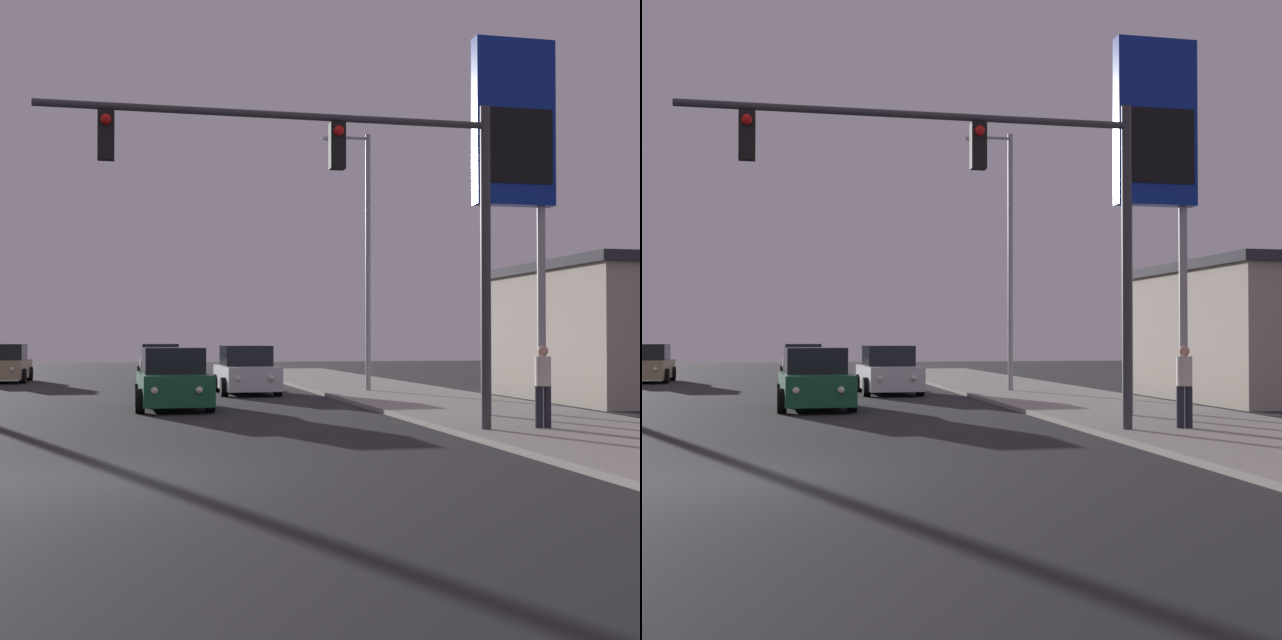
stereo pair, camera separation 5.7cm
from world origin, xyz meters
The scene contains 10 objects.
ground_plane centered at (0.00, 0.00, 0.00)m, with size 120.00×120.00×0.00m, color #28282B.
sidewalk_right centered at (9.50, 10.00, 0.06)m, with size 5.00×60.00×0.12m.
car_silver centered at (1.98, 28.52, 0.76)m, with size 2.04×4.31×1.68m.
car_green centered at (1.82, 12.01, 0.76)m, with size 2.04×4.34×1.68m.
car_white centered at (4.61, 18.15, 0.76)m, with size 2.04×4.33×1.68m.
car_tan centered at (-4.75, 28.51, 0.76)m, with size 2.04×4.32×1.68m.
traffic_light_mast centered at (5.03, 4.00, 4.80)m, with size 8.84×0.36×6.50m.
street_lamp centered at (8.68, 17.41, 5.12)m, with size 1.74×0.24×9.00m.
gas_station_sign centered at (9.65, 7.07, 6.62)m, with size 2.00×0.42×9.00m.
pedestrian_on_sidewalk centered at (8.88, 4.00, 1.03)m, with size 0.34×0.32×1.67m.
Camera 2 is at (0.75, -12.77, 1.94)m, focal length 50.00 mm.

